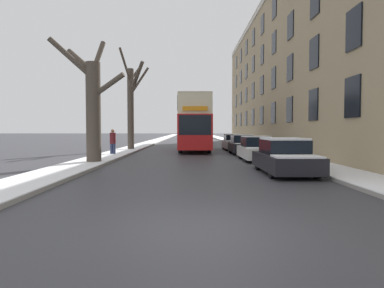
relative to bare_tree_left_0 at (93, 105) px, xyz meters
name	(u,v)px	position (x,y,z in m)	size (l,w,h in m)	color
ground_plane	(210,229)	(5.44, -11.70, -3.08)	(320.00, 320.00, 0.00)	#38383D
sidewalk_left	(159,140)	(-0.26, 41.30, -3.00)	(2.11, 130.00, 0.16)	gray
sidewalk_right	(225,140)	(11.14, 41.30, -3.00)	(2.11, 130.00, 0.16)	gray
terrace_facade_right	(308,73)	(16.69, 15.92, 4.29)	(9.10, 48.27, 14.73)	tan
bare_tree_left_0	(93,105)	(0.00, 0.00, 0.00)	(3.83, 2.09, 6.63)	#4C4238
bare_tree_left_1	(131,103)	(0.04, 11.62, 1.02)	(2.26, 3.41, 8.38)	#4C4238
double_decker_bus	(194,121)	(5.44, 11.83, -0.52)	(2.58, 10.88, 4.55)	red
parked_car_0	(285,157)	(8.99, -3.82, -2.41)	(1.89, 4.50, 1.48)	black
parked_car_1	(256,149)	(8.99, 2.29, -2.42)	(1.72, 4.29, 1.44)	silver
parked_car_2	(242,145)	(8.99, 7.78, -2.42)	(1.69, 4.11, 1.45)	black
parked_car_3	(233,142)	(8.99, 12.99, -2.42)	(1.71, 4.31, 1.43)	silver
pedestrian_left_sidewalk	(113,141)	(-0.25, 5.68, -2.07)	(0.40, 0.40, 1.85)	navy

